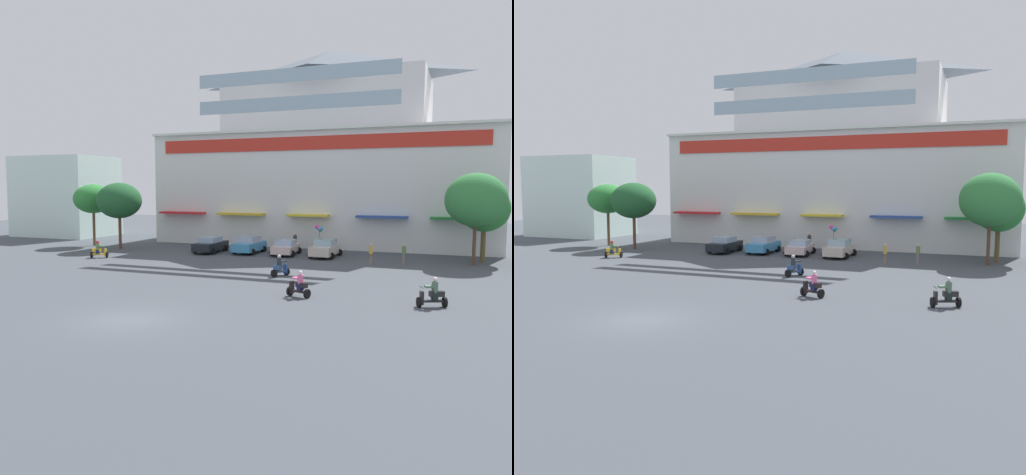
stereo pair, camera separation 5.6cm
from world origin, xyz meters
The scene contains 19 objects.
ground_plane centered at (0.00, 13.00, 0.00)m, with size 128.00×128.00×0.00m, color #434950.
colonial_building centered at (0.00, 36.93, 8.90)m, with size 35.25×19.12×20.75m.
flank_building_left centered at (-32.42, 32.62, 4.91)m, with size 10.91×8.22×9.81m.
plaza_tree_0 centered at (-21.63, 24.43, 4.86)m, with size 3.95×4.13×6.38m.
plaza_tree_1 centered at (15.66, 26.09, 4.39)m, with size 3.92×3.89×6.30m.
plaza_tree_2 centered at (-17.25, 22.90, 4.76)m, with size 4.28×4.55×6.52m.
plaza_tree_3 centered at (14.98, 24.25, 5.10)m, with size 4.63×4.37×7.20m.
parked_car_0 centered at (-7.73, 23.70, 0.76)m, with size 2.40×4.28×1.49m.
parked_car_1 centered at (-4.18, 24.59, 0.79)m, with size 2.47×4.23×1.58m.
parked_car_2 centered at (-0.64, 24.63, 0.71)m, with size 2.60×4.35×1.38m.
parked_car_3 centered at (3.01, 24.57, 0.81)m, with size 2.46×4.48×1.62m.
scooter_rider_0 centered at (2.59, 13.84, 0.61)m, with size 1.06×1.46×1.50m.
scooter_rider_3 centered at (12.88, 7.94, 0.64)m, with size 1.56×1.06×1.56m.
scooter_rider_4 centered at (-15.08, 16.91, 0.61)m, with size 1.53×1.08×1.49m.
scooter_rider_6 centered at (5.81, 7.79, 0.63)m, with size 1.43×0.94×1.50m.
pedestrian_0 centered at (7.48, 21.50, 0.97)m, with size 0.45×0.45×1.67m.
pedestrian_1 centered at (-0.92, 28.29, 0.96)m, with size 0.48×0.48×1.69m.
pedestrian_2 centered at (9.87, 22.46, 0.95)m, with size 0.40×0.40×1.66m.
balloon_vendor_cart centered at (1.63, 27.66, 1.10)m, with size 1.05×0.88×2.59m.
Camera 2 is at (14.38, -19.80, 6.14)m, focal length 36.85 mm.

